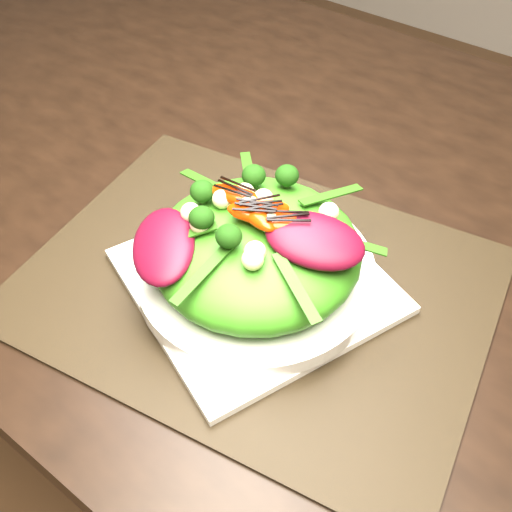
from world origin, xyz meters
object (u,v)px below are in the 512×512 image
Objects in this scene: dining_table at (190,141)px; salad_bowl at (256,272)px; lettuce_mound at (256,249)px; orange_segment at (262,213)px; placemat at (256,285)px; plate_base at (256,280)px.

salad_bowl is (0.26, -0.18, 0.04)m from dining_table.
salad_bowl is 0.03m from lettuce_mound.
lettuce_mound is 3.74× the size of orange_segment.
salad_bowl is at bearing -90.00° from placemat.
plate_base reaches higher than placemat.
dining_table is at bearing 145.28° from salad_bowl.
plate_base is at bearing 0.00° from lettuce_mound.
lettuce_mound is (0.00, -0.00, 0.05)m from placemat.
placemat is 2.25× the size of lettuce_mound.
lettuce_mound is at bearing 0.00° from plate_base.
plate_base is at bearing 0.00° from salad_bowl.
dining_table is 6.49× the size of plate_base.
plate_base is (0.26, -0.18, 0.03)m from dining_table.
placemat is 0.05m from lettuce_mound.
dining_table reaches higher than salad_bowl.
orange_segment is (0.00, 0.01, 0.09)m from plate_base.
plate_base is 0.05m from lettuce_mound.
lettuce_mound is 0.05m from orange_segment.
orange_segment reaches higher than plate_base.
orange_segment is (0.00, 0.01, 0.04)m from lettuce_mound.
orange_segment is (0.00, 0.01, 0.10)m from placemat.
orange_segment reaches higher than placemat.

